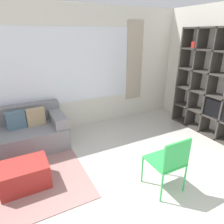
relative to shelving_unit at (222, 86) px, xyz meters
name	(u,v)px	position (x,y,z in m)	size (l,w,h in m)	color
wall_back	(65,71)	(-2.74, 1.83, 0.24)	(6.98, 0.11, 2.70)	silver
wall_right	(222,72)	(0.18, 0.19, 0.24)	(0.07, 4.41, 2.70)	silver
shelving_unit	(222,86)	(0.00, 0.00, 0.00)	(0.36, 2.13, 2.24)	silver
couch_main	(12,136)	(-3.98, 1.34, -0.81)	(1.97, 0.90, 0.79)	gray
ottoman	(25,175)	(-3.87, 0.20, -0.93)	(0.67, 0.50, 0.37)	#A82823
folding_chair	(169,160)	(-2.09, -0.83, -0.60)	(0.44, 0.46, 0.86)	green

